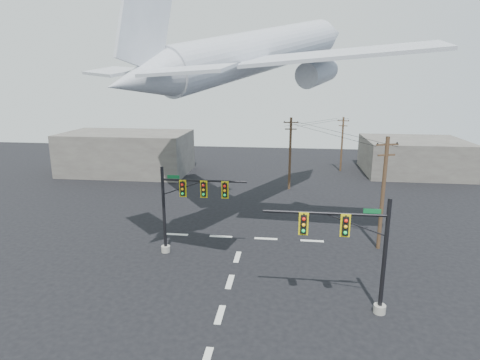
# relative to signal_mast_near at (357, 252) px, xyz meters

# --- Properties ---
(ground) EXTENTS (120.00, 120.00, 0.00)m
(ground) POSITION_rel_signal_mast_near_xyz_m (-7.90, -1.34, -3.87)
(ground) COLOR black
(ground) RESTS_ON ground
(lane_markings) EXTENTS (14.00, 21.20, 0.01)m
(lane_markings) POSITION_rel_signal_mast_near_xyz_m (-7.90, 3.99, -3.86)
(lane_markings) COLOR beige
(lane_markings) RESTS_ON ground
(signal_mast_near) EXTENTS (7.42, 0.79, 7.16)m
(signal_mast_near) POSITION_rel_signal_mast_near_xyz_m (0.00, 0.00, 0.00)
(signal_mast_near) COLOR gray
(signal_mast_near) RESTS_ON ground
(signal_mast_far) EXTENTS (6.92, 0.78, 7.06)m
(signal_mast_far) POSITION_rel_signal_mast_near_xyz_m (-12.12, 6.86, 0.13)
(signal_mast_far) COLOR gray
(signal_mast_far) RESTS_ON ground
(utility_pole_a) EXTENTS (1.80, 0.69, 9.28)m
(utility_pole_a) POSITION_rel_signal_mast_near_xyz_m (3.44, 9.80, 0.98)
(utility_pole_a) COLOR #4D3621
(utility_pole_a) RESTS_ON ground
(utility_pole_b) EXTENTS (1.83, 0.30, 9.04)m
(utility_pole_b) POSITION_rel_signal_mast_near_xyz_m (-3.98, 27.35, 0.86)
(utility_pole_b) COLOR #4D3621
(utility_pole_b) RESTS_ON ground
(utility_pole_c) EXTENTS (1.66, 0.41, 8.14)m
(utility_pole_c) POSITION_rel_signal_mast_near_xyz_m (3.72, 38.70, 0.39)
(utility_pole_c) COLOR #4D3621
(utility_pole_c) RESTS_ON ground
(power_lines) EXTENTS (9.28, 28.92, 0.56)m
(power_lines) POSITION_rel_signal_mast_near_xyz_m (-0.21, 24.62, 4.40)
(power_lines) COLOR black
(airliner) EXTENTS (27.20, 29.68, 9.00)m
(airliner) POSITION_rel_signal_mast_near_xyz_m (-6.79, 14.25, 11.98)
(airliner) COLOR silver
(building_left) EXTENTS (18.00, 10.00, 6.00)m
(building_left) POSITION_rel_signal_mast_near_xyz_m (-27.90, 33.66, -0.87)
(building_left) COLOR #656159
(building_left) RESTS_ON ground
(building_right) EXTENTS (14.00, 12.00, 5.00)m
(building_right) POSITION_rel_signal_mast_near_xyz_m (14.10, 38.66, -1.37)
(building_right) COLOR #656159
(building_right) RESTS_ON ground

